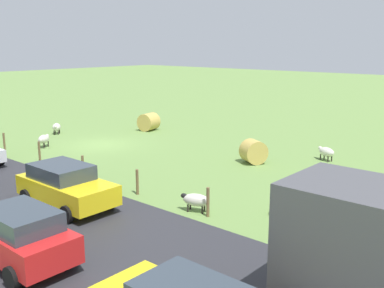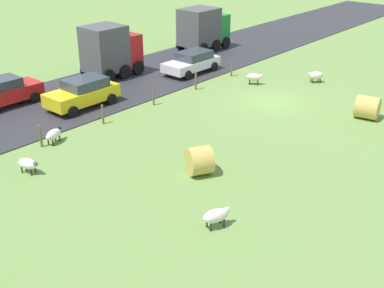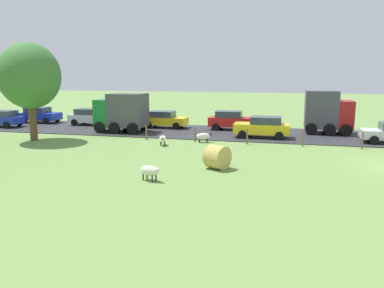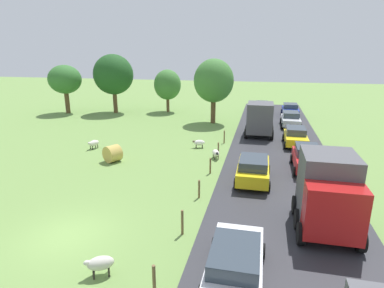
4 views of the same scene
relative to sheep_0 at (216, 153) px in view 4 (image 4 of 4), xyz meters
name	(u,v)px [view 4 (image 4 of 4)]	position (x,y,z in m)	size (l,w,h in m)	color
ground_plane	(68,236)	(-4.98, -12.21, -0.47)	(160.00, 160.00, 0.00)	#6B8E47
road_strip	(291,265)	(4.78, -12.21, -0.44)	(8.00, 80.00, 0.06)	#2D2D33
sheep_0	(216,153)	(0.00, 0.00, 0.00)	(0.83, 1.21, 0.71)	silver
sheep_1	(199,143)	(-1.86, 2.58, 0.00)	(1.12, 0.70, 0.70)	white
sheep_2	(94,143)	(-10.64, 0.33, 0.02)	(0.83, 1.18, 0.75)	silver
sheep_3	(100,263)	(-2.19, -14.33, 0.06)	(1.12, 0.94, 0.79)	beige
hay_bale_1	(113,154)	(-7.54, -2.38, 0.17)	(1.27, 1.27, 1.01)	tan
tree_0	(113,75)	(-16.26, 16.34, 4.64)	(5.24, 5.24, 7.76)	brown
tree_1	(65,80)	(-22.52, 14.74, 4.00)	(4.29, 4.29, 6.39)	brown
tree_2	(167,85)	(-9.47, 18.55, 3.24)	(3.66, 3.66, 5.75)	brown
tree_3	(214,81)	(-2.25, 12.79, 4.38)	(4.53, 4.53, 7.33)	brown
fence_post_0	(154,280)	(0.09, -14.83, 0.12)	(0.12, 0.12, 1.18)	brown
fence_post_1	(182,222)	(0.09, -10.96, 0.14)	(0.12, 0.12, 1.21)	brown
fence_post_2	(199,189)	(0.09, -7.08, 0.07)	(0.12, 0.12, 1.08)	brown
fence_post_3	(210,166)	(0.09, -3.20, 0.09)	(0.12, 0.12, 1.11)	brown
fence_post_4	(218,149)	(0.09, 0.67, 0.10)	(0.12, 0.12, 1.13)	brown
fence_post_5	(224,137)	(0.09, 4.55, 0.12)	(0.12, 0.12, 1.17)	brown
truck_0	(260,118)	(3.15, 7.87, 1.34)	(2.70, 4.21, 3.30)	#197F33
truck_1	(328,193)	(6.46, -9.21, 1.43)	(2.68, 3.82, 3.57)	#B21919
car_0	(253,169)	(3.00, -4.12, 0.45)	(2.15, 4.29, 1.65)	yellow
car_1	(307,158)	(6.60, -1.13, 0.46)	(1.98, 4.14, 1.68)	red
car_2	(291,119)	(6.45, 12.68, 0.42)	(2.11, 4.24, 1.59)	silver
car_3	(290,110)	(6.83, 18.71, 0.42)	(2.14, 3.92, 1.58)	#1933B2
car_4	(262,107)	(3.21, 20.25, 0.40)	(1.98, 3.98, 1.56)	#1933B2
car_5	(235,262)	(2.71, -13.57, 0.38)	(2.13, 4.42, 1.50)	silver
car_6	(296,136)	(6.34, 5.10, 0.40)	(2.05, 4.04, 1.55)	yellow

